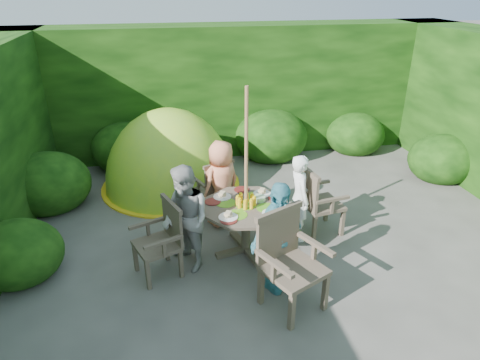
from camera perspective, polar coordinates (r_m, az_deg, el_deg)
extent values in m
plane|color=#4C4A44|center=(5.74, 6.76, -9.80)|extent=(60.00, 60.00, 0.00)
cube|color=black|center=(8.82, -0.59, 11.99)|extent=(9.00, 1.00, 2.50)
cylinder|color=#463A2D|center=(5.60, 0.78, -6.62)|extent=(0.11, 0.11, 0.64)
cube|color=#463A2D|center=(5.76, 0.76, -9.09)|extent=(0.85, 0.30, 0.06)
cube|color=#463A2D|center=(5.76, 0.76, -9.09)|extent=(0.30, 0.85, 0.06)
cylinder|color=#463A2D|center=(5.43, 0.80, -3.58)|extent=(1.42, 1.42, 0.04)
cylinder|color=#57A41C|center=(5.21, -0.45, -4.66)|extent=(0.26, 0.26, 0.00)
cylinder|color=#57A41C|center=(5.37, 3.59, -3.72)|extent=(0.26, 0.26, 0.00)
cylinder|color=#57A41C|center=(5.48, -1.93, -3.05)|extent=(0.26, 0.26, 0.00)
cylinder|color=#57A41C|center=(5.64, 1.96, -2.20)|extent=(0.26, 0.26, 0.00)
cylinder|color=#57A41C|center=(5.42, 0.80, -3.39)|extent=(0.26, 0.26, 0.00)
cylinder|color=white|center=(5.70, 2.94, -1.82)|extent=(0.24, 0.24, 0.01)
cylinder|color=white|center=(5.61, -2.39, -2.25)|extent=(0.24, 0.24, 0.01)
cylinder|color=white|center=(5.15, -1.58, -4.96)|extent=(0.24, 0.24, 0.01)
cylinder|color=white|center=(5.24, 4.22, -4.44)|extent=(0.24, 0.24, 0.01)
cylinder|color=#AF190B|center=(5.60, 4.81, -2.41)|extent=(0.21, 0.21, 0.01)
cylinder|color=#AF190B|center=(5.80, 0.23, -1.28)|extent=(0.21, 0.21, 0.01)
cylinder|color=#AF190B|center=(5.50, -3.66, -2.90)|extent=(0.21, 0.21, 0.01)
cylinder|color=#AF190B|center=(5.09, -1.53, -5.37)|extent=(0.21, 0.21, 0.01)
cylinder|color=#AF190B|center=(5.15, 4.15, -5.01)|extent=(0.21, 0.21, 0.01)
cylinder|color=#5EAA41|center=(5.53, 2.53, -2.46)|extent=(0.17, 0.17, 0.06)
cylinder|color=olive|center=(5.23, 0.83, 0.63)|extent=(0.05, 0.05, 2.20)
cube|color=#463A2D|center=(6.09, 10.86, -3.17)|extent=(0.57, 0.59, 0.05)
cube|color=#463A2D|center=(6.14, 13.48, -5.53)|extent=(0.06, 0.06, 0.42)
cube|color=#463A2D|center=(6.46, 11.45, -3.68)|extent=(0.06, 0.06, 0.42)
cube|color=#463A2D|center=(5.93, 9.88, -6.33)|extent=(0.06, 0.06, 0.42)
cube|color=#463A2D|center=(6.26, 7.97, -4.37)|extent=(0.06, 0.06, 0.42)
cube|color=#463A2D|center=(5.86, 9.04, -1.25)|extent=(0.12, 0.52, 0.50)
cube|color=#463A2D|center=(5.80, 12.27, -2.58)|extent=(0.50, 0.12, 0.04)
cube|color=#463A2D|center=(6.20, 9.84, -0.48)|extent=(0.50, 0.12, 0.04)
cube|color=#463A2D|center=(5.24, -11.08, -8.60)|extent=(0.62, 0.63, 0.05)
cube|color=#463A2D|center=(5.46, -13.77, -9.94)|extent=(0.06, 0.06, 0.40)
cube|color=#463A2D|center=(5.14, -12.16, -12.28)|extent=(0.06, 0.06, 0.40)
cube|color=#463A2D|center=(5.57, -9.73, -8.75)|extent=(0.06, 0.06, 0.40)
cube|color=#463A2D|center=(5.26, -7.89, -10.94)|extent=(0.06, 0.06, 0.40)
cube|color=#463A2D|center=(5.17, -8.99, -5.56)|extent=(0.22, 0.47, 0.47)
cube|color=#463A2D|center=(5.33, -12.25, -5.64)|extent=(0.46, 0.22, 0.04)
cube|color=#463A2D|center=(4.94, -10.16, -8.16)|extent=(0.46, 0.22, 0.04)
cube|color=#463A2D|center=(6.52, -3.71, -1.14)|extent=(0.60, 0.59, 0.04)
cube|color=#463A2D|center=(6.85, -3.06, -1.60)|extent=(0.06, 0.06, 0.38)
cube|color=#463A2D|center=(6.68, -5.98, -2.43)|extent=(0.06, 0.06, 0.38)
cube|color=#463A2D|center=(6.55, -1.30, -2.91)|extent=(0.06, 0.06, 0.38)
cube|color=#463A2D|center=(6.37, -4.32, -3.82)|extent=(0.06, 0.06, 0.38)
cube|color=#463A2D|center=(6.25, -2.79, 0.11)|extent=(0.45, 0.21, 0.45)
cube|color=#463A2D|center=(6.55, -1.99, 0.77)|extent=(0.21, 0.43, 0.04)
cube|color=#463A2D|center=(6.34, -5.58, -0.20)|extent=(0.21, 0.43, 0.04)
cube|color=#463A2D|center=(4.67, 7.21, -11.87)|extent=(0.77, 0.76, 0.06)
cube|color=#463A2D|center=(4.55, 6.91, -16.97)|extent=(0.07, 0.07, 0.47)
cube|color=#463A2D|center=(4.83, 11.30, -14.41)|extent=(0.07, 0.07, 0.47)
cube|color=#463A2D|center=(4.83, 2.80, -13.92)|extent=(0.07, 0.07, 0.47)
cube|color=#463A2D|center=(5.09, 7.17, -11.72)|extent=(0.07, 0.07, 0.47)
cube|color=#463A2D|center=(4.65, 5.12, -7.35)|extent=(0.54, 0.29, 0.56)
cube|color=#463A2D|center=(4.37, 4.55, -10.98)|extent=(0.30, 0.53, 0.04)
cube|color=#463A2D|center=(4.71, 9.95, -8.34)|extent=(0.30, 0.53, 0.04)
imported|color=white|center=(5.81, 7.94, -2.36)|extent=(0.30, 0.45, 1.22)
imported|color=#A09F9B|center=(5.17, -7.25, -5.23)|extent=(0.75, 0.81, 1.35)
imported|color=#F99066|center=(6.09, -2.46, -0.48)|extent=(0.74, 0.67, 1.27)
imported|color=teal|center=(4.82, 4.96, -7.63)|extent=(0.84, 0.70, 1.34)
ellipsoid|color=#AEDD2A|center=(7.60, -9.12, -0.64)|extent=(2.77, 2.77, 2.72)
ellipsoid|color=black|center=(6.94, -10.61, -3.39)|extent=(0.85, 0.60, 0.93)
cylinder|color=yellow|center=(7.59, -9.12, -0.53)|extent=(2.38, 2.38, 0.03)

